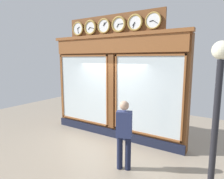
{
  "coord_description": "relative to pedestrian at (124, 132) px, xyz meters",
  "views": [
    {
      "loc": [
        -3.48,
        5.39,
        2.65
      ],
      "look_at": [
        0.0,
        0.0,
        1.64
      ],
      "focal_mm": 31.5,
      "sensor_mm": 36.0,
      "label": 1
    }
  ],
  "objects": [
    {
      "name": "pedestrian",
      "position": [
        0.0,
        0.0,
        0.0
      ],
      "size": [
        0.41,
        0.33,
        1.69
      ],
      "color": "#191E38",
      "rests_on": "ground_plane"
    },
    {
      "name": "shop_facade",
      "position": [
        1.32,
        -1.64,
        0.86
      ],
      "size": [
        4.94,
        0.42,
        4.02
      ],
      "color": "brown",
      "rests_on": "ground_plane"
    },
    {
      "name": "street_lamp",
      "position": [
        -1.92,
        0.5,
        1.05
      ],
      "size": [
        0.28,
        0.28,
        2.92
      ],
      "color": "black",
      "rests_on": "ground_plane"
    },
    {
      "name": "ground_plane",
      "position": [
        1.32,
        1.28,
        -0.93
      ],
      "size": [
        14.0,
        14.0,
        0.0
      ],
      "primitive_type": "plane",
      "color": "gray"
    }
  ]
}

